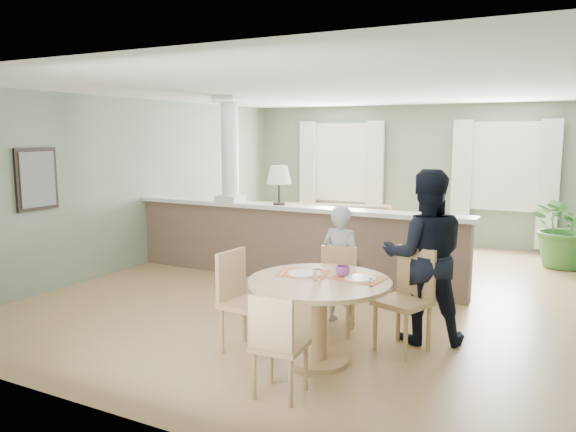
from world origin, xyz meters
The scene contains 12 objects.
ground centered at (0.00, 0.00, 0.00)m, with size 8.00×8.00×0.00m, color tan.
room_shell centered at (-0.03, 0.63, 1.81)m, with size 7.02×8.02×2.71m.
pony_wall centered at (-0.99, 0.20, 0.71)m, with size 5.32×0.38×2.70m.
sofa centered at (-1.05, 1.38, 0.47)m, with size 3.25×1.27×0.95m, color olive.
houseplant centered at (2.70, 2.98, 0.69)m, with size 1.24×1.08×1.38m, color #35692A.
dining_table centered at (0.78, -2.36, 0.64)m, with size 1.33×1.33×0.91m.
chair_far_boy centered at (0.58, -1.48, 0.51)m, with size 0.49×0.49×0.92m.
chair_far_man centered at (1.40, -1.63, 0.56)m, with size 0.59×0.59×1.02m.
chair_near centered at (0.77, -3.18, 0.49)m, with size 0.42×0.42×0.88m.
chair_side centered at (-0.04, -2.43, 0.55)m, with size 0.49×0.49×1.00m.
child_person centered at (0.52, -1.21, 0.68)m, with size 0.50×0.33×1.36m, color #A1A1A6.
man_person centered at (1.49, -1.33, 0.90)m, with size 0.87×0.68×1.79m, color black.
Camera 1 is at (2.86, -6.96, 2.14)m, focal length 35.00 mm.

